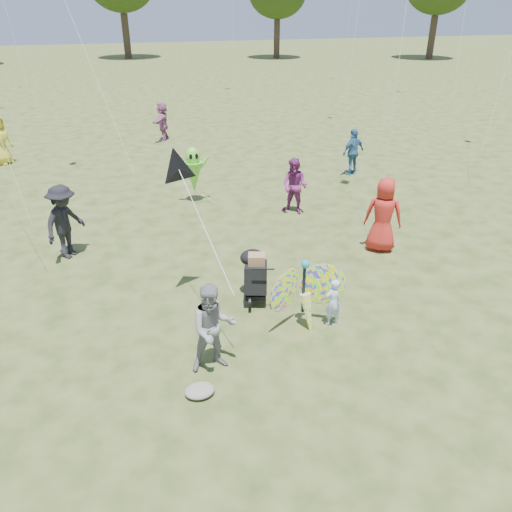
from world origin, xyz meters
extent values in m
plane|color=#51592B|center=(0.00, 0.00, 0.00)|extent=(160.00, 160.00, 0.00)
imported|color=#B4C9FF|center=(0.97, 0.31, 0.50)|extent=(0.40, 0.30, 0.99)
imported|color=gray|center=(-1.51, -0.25, 0.81)|extent=(0.80, 0.63, 1.62)
ellipsoid|color=gray|center=(-1.91, -0.84, 0.08)|extent=(0.49, 0.40, 0.16)
imported|color=red|center=(3.58, 2.95, 0.94)|extent=(1.10, 1.00, 1.89)
imported|color=black|center=(-3.92, 5.00, 0.92)|extent=(1.29, 1.35, 1.84)
imported|color=#366896|center=(5.86, 8.80, 0.83)|extent=(1.05, 0.69, 1.66)
imported|color=#7B296C|center=(2.44, 5.95, 0.82)|extent=(1.00, 1.01, 1.65)
imported|color=gold|center=(-6.40, 14.19, 0.92)|extent=(1.01, 1.07, 1.84)
imported|color=#A65F8E|center=(0.09, 16.10, 0.85)|extent=(1.11, 1.64, 1.70)
cube|color=black|center=(-0.16, 1.62, 0.55)|extent=(0.72, 0.96, 0.71)
cube|color=black|center=(-0.16, 1.62, 0.22)|extent=(0.62, 0.78, 0.10)
ellipsoid|color=black|center=(-0.16, 1.87, 0.88)|extent=(0.51, 0.45, 0.33)
cylinder|color=black|center=(-0.40, 1.27, 0.15)|extent=(0.15, 0.30, 0.30)
cylinder|color=black|center=(0.08, 1.27, 0.15)|extent=(0.15, 0.30, 0.30)
cylinder|color=black|center=(-0.16, 2.07, 0.11)|extent=(0.12, 0.22, 0.22)
cylinder|color=black|center=(-0.16, 1.14, 0.98)|extent=(0.43, 0.17, 0.03)
cube|color=#A97A51|center=(-0.16, 1.57, 0.96)|extent=(0.41, 0.38, 0.26)
ellipsoid|color=red|center=(0.03, 0.44, 0.85)|extent=(0.98, 0.71, 1.24)
ellipsoid|color=red|center=(0.79, 0.44, 0.85)|extent=(0.98, 0.71, 1.24)
cylinder|color=black|center=(0.41, 0.46, 0.80)|extent=(0.06, 0.06, 1.00)
cone|color=red|center=(0.46, 0.29, 0.30)|extent=(0.36, 0.49, 0.93)
sphere|color=teal|center=(0.41, 0.44, 1.35)|extent=(0.16, 0.16, 0.16)
cone|color=black|center=(-1.51, 2.21, 2.81)|extent=(0.89, 0.62, 0.81)
cylinder|color=silver|center=(-1.31, 1.03, 2.06)|extent=(0.41, 2.37, 1.52)
cone|color=#65D632|center=(-0.19, 7.79, 0.80)|extent=(0.56, 0.56, 0.95)
ellipsoid|color=#65D632|center=(-0.19, 7.79, 1.45)|extent=(0.44, 0.39, 0.57)
ellipsoid|color=black|center=(-0.28, 7.61, 1.50)|extent=(0.10, 0.05, 0.17)
ellipsoid|color=black|center=(-0.10, 7.61, 1.50)|extent=(0.10, 0.05, 0.17)
cylinder|color=#65D632|center=(-0.49, 7.79, 1.20)|extent=(0.43, 0.10, 0.49)
cylinder|color=#65D632|center=(0.11, 7.79, 1.20)|extent=(0.43, 0.10, 0.49)
cylinder|color=silver|center=(0.11, 7.59, 0.20)|extent=(0.61, 0.41, 0.41)
cylinder|color=silver|center=(-3.14, 9.04, 5.48)|extent=(2.29, 4.09, 8.36)
cylinder|color=#3A2D21|center=(2.00, 55.00, 2.31)|extent=(0.77, 0.77, 4.62)
cylinder|color=#3A2D21|center=(18.00, 50.00, 1.99)|extent=(0.66, 0.67, 3.99)
cylinder|color=#3A2D21|center=(34.00, 44.00, 2.21)|extent=(0.73, 0.73, 4.41)
camera|label=1|loc=(-2.95, -6.96, 5.63)|focal=35.00mm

